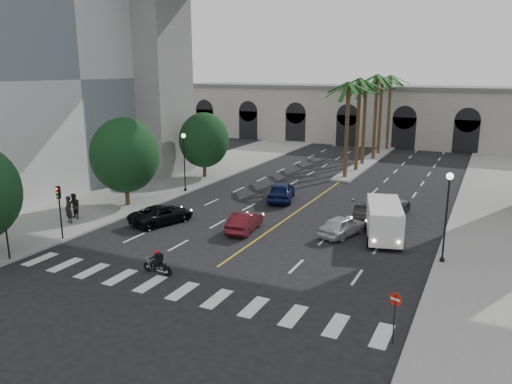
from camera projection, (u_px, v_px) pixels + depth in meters
name	position (u px, v px, depth m)	size (l,w,h in m)	color
ground	(198.00, 280.00, 26.44)	(140.00, 140.00, 0.00)	black
sidewalk_left	(146.00, 190.00, 45.85)	(8.00, 100.00, 0.15)	gray
sidewalk_right	(510.00, 236.00, 33.24)	(8.00, 100.00, 0.15)	gray
median	(368.00, 162.00, 59.66)	(2.00, 24.00, 0.20)	gray
building_left	(15.00, 75.00, 45.81)	(16.50, 32.50, 20.60)	silver
pier_building	(396.00, 115.00, 73.54)	(71.00, 10.50, 8.50)	beige
palm_a	(349.00, 88.00, 48.75)	(3.20, 3.20, 10.30)	#47331E
palm_b	(360.00, 84.00, 52.14)	(3.20, 3.20, 10.60)	#47331E
palm_c	(366.00, 87.00, 55.88)	(3.20, 3.20, 10.10)	#47331E
palm_d	(377.00, 80.00, 59.05)	(3.20, 3.20, 10.90)	#47331E
palm_e	(382.00, 83.00, 62.77)	(3.20, 3.20, 10.40)	#47331E
palm_f	(391.00, 80.00, 66.08)	(3.20, 3.20, 10.70)	#47331E
street_tree_mid	(125.00, 155.00, 39.64)	(5.44, 5.44, 7.21)	#382616
street_tree_far	(204.00, 140.00, 50.21)	(5.04, 5.04, 6.68)	#382616
lamp_post_left_far	(184.00, 157.00, 44.45)	(0.40, 0.40, 5.35)	black
lamp_post_right	(447.00, 210.00, 27.87)	(0.40, 0.40, 5.35)	black
traffic_signal_near	(5.00, 220.00, 28.40)	(0.25, 0.18, 3.65)	black
traffic_signal_far	(59.00, 204.00, 31.90)	(0.25, 0.18, 3.65)	black
motorcycle_rider	(158.00, 263.00, 27.07)	(1.93, 0.52, 1.39)	black
car_a	(342.00, 226.00, 33.36)	(1.62, 4.02, 1.37)	silver
car_b	(245.00, 222.00, 34.25)	(1.42, 4.06, 1.34)	#55111A
car_c	(162.00, 214.00, 36.04)	(2.21, 4.80, 1.33)	black
car_d	(383.00, 205.00, 37.88)	(2.37, 5.83, 1.69)	slate
car_e	(281.00, 191.00, 42.22)	(1.97, 4.91, 1.67)	#0F1848
cargo_van	(384.00, 220.00, 32.55)	(3.44, 5.90, 2.37)	silver
pedestrian_a	(69.00, 210.00, 35.55)	(0.72, 0.47, 1.97)	black
pedestrian_b	(74.00, 206.00, 36.51)	(0.92, 0.72, 1.90)	black
do_not_enter_sign	(395.00, 307.00, 19.96)	(0.52, 0.21, 2.23)	black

